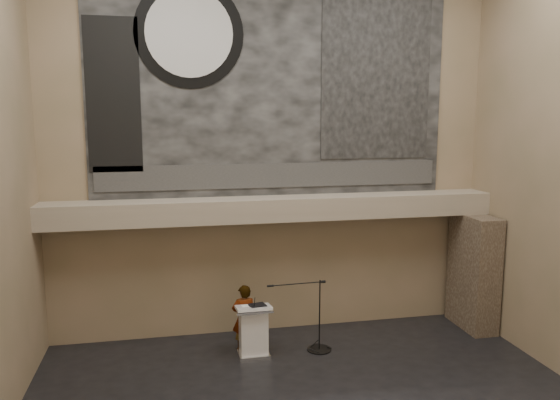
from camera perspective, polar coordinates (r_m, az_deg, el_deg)
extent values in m
cube|color=#7C6E4E|center=(12.33, -0.76, 5.39)|extent=(10.00, 0.02, 8.50)
cube|color=#7C6E4E|center=(4.77, 17.92, -0.60)|extent=(10.00, 0.02, 8.50)
cube|color=gray|center=(12.09, -0.39, -0.88)|extent=(10.00, 0.80, 0.50)
cylinder|color=#B2893D|center=(11.89, -7.93, -2.51)|extent=(0.04, 0.04, 0.06)
cylinder|color=#B2893D|center=(12.60, 8.17, -1.87)|extent=(0.04, 0.04, 0.06)
cube|color=black|center=(12.30, -0.75, 12.14)|extent=(8.00, 0.05, 5.00)
cube|color=#313131|center=(12.31, -0.69, 2.58)|extent=(7.76, 0.02, 0.55)
cylinder|color=black|center=(12.14, -9.46, 16.81)|extent=(2.30, 0.02, 2.30)
cylinder|color=silver|center=(12.12, -9.46, 16.82)|extent=(1.84, 0.02, 1.84)
cube|color=black|center=(12.94, 10.02, 12.29)|extent=(2.60, 0.02, 3.60)
cube|color=black|center=(12.06, -17.04, 10.40)|extent=(1.10, 0.02, 3.20)
cube|color=#433529|center=(13.73, 19.57, -7.07)|extent=(0.60, 1.40, 2.70)
cube|color=silver|center=(11.88, -2.77, -15.81)|extent=(0.65, 0.50, 0.08)
cube|color=white|center=(11.67, -2.79, -13.49)|extent=(0.57, 0.40, 0.96)
cube|color=white|center=(11.47, -2.80, -11.17)|extent=(0.73, 0.52, 0.13)
cube|color=black|center=(11.45, -2.36, -10.96)|extent=(0.38, 0.32, 0.04)
cube|color=white|center=(11.42, -3.45, -11.09)|extent=(0.22, 0.29, 0.00)
imported|color=white|center=(11.90, -3.78, -12.18)|extent=(0.55, 0.38, 1.45)
cylinder|color=black|center=(12.19, 4.12, -15.30)|extent=(0.52, 0.52, 0.02)
cylinder|color=black|center=(11.90, 4.16, -11.93)|extent=(0.03, 0.03, 1.56)
cylinder|color=black|center=(11.50, 1.63, -8.76)|extent=(1.20, 0.08, 0.02)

